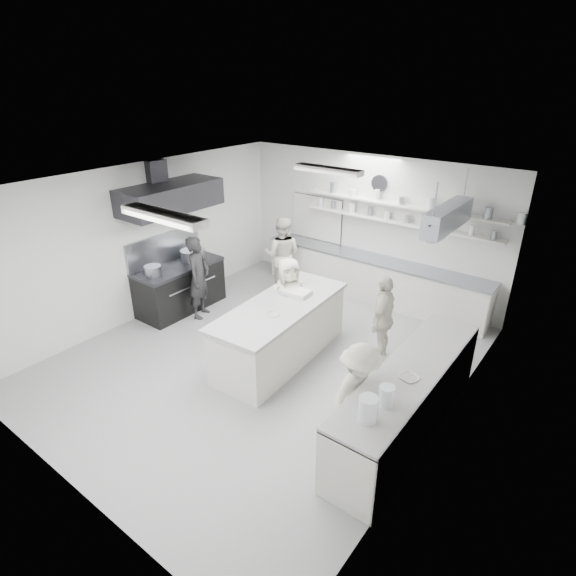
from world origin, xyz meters
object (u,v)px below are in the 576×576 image
Objects in this scene: prep_island at (280,333)px; cook_stove at (199,277)px; cook_back at (282,255)px; back_counter at (371,278)px; right_counter at (407,401)px; stove at (180,288)px.

cook_stove reaches higher than prep_island.
cook_back reaches higher than cook_stove.
back_counter is 1.99m from cook_back.
back_counter is 4.13m from right_counter.
cook_stove is at bearing 47.33° from cook_back.
prep_island is at bearing -118.89° from cook_stove.
cook_stove reaches higher than stove.
right_counter is at bearing 121.78° from cook_back.
back_counter is 1.52× the size of right_counter.
stove is at bearing 70.10° from cook_stove.
stove is at bearing -136.01° from back_counter.
stove is 0.68× the size of prep_island.
cook_stove is at bearing -130.07° from back_counter.
stove is 1.08× the size of cook_stove.
right_counter is (5.25, -0.60, 0.02)m from stove.
cook_stove is (0.57, 0.03, 0.38)m from stove.
right_counter reaches higher than stove.
stove is 1.06× the size of cook_back.
prep_island reaches higher than stove.
back_counter is at bearing 84.56° from prep_island.
stove is 4.03m from back_counter.
cook_back is (1.14, 1.96, 0.40)m from stove.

